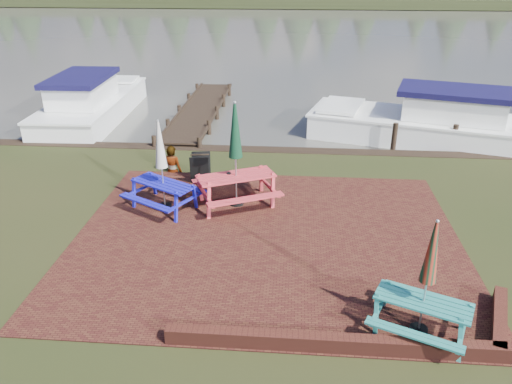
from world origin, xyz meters
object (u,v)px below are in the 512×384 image
at_px(picnic_table_red, 236,171).
at_px(boat_jetty, 91,105).
at_px(picnic_table_teal, 424,296).
at_px(boat_near, 428,124).
at_px(chalkboard, 200,168).
at_px(picnic_table_blue, 163,179).
at_px(jetty, 199,110).
at_px(person, 171,146).

bearing_deg(picnic_table_red, boat_jetty, 106.67).
distance_m(picnic_table_teal, boat_near, 11.27).
distance_m(chalkboard, boat_near, 8.99).
relative_size(picnic_table_blue, boat_near, 0.28).
bearing_deg(picnic_table_red, boat_near, 19.34).
bearing_deg(jetty, picnic_table_red, -73.15).
bearing_deg(chalkboard, picnic_table_teal, -59.35).
bearing_deg(picnic_table_red, picnic_table_teal, -76.49).
xyz_separation_m(boat_jetty, person, (4.76, -5.77, 0.37)).
relative_size(chalkboard, boat_jetty, 0.11).
xyz_separation_m(picnic_table_blue, chalkboard, (0.64, 1.74, -0.38)).
bearing_deg(jetty, picnic_table_teal, -64.41).
bearing_deg(picnic_table_blue, person, 128.43).
height_order(picnic_table_blue, boat_jetty, picnic_table_blue).
bearing_deg(boat_near, picnic_table_red, 150.11).
bearing_deg(chalkboard, jetty, 92.35).
bearing_deg(boat_near, picnic_table_teal, -177.50).
bearing_deg(chalkboard, picnic_table_red, -57.19).
height_order(picnic_table_red, chalkboard, picnic_table_red).
bearing_deg(person, picnic_table_blue, 107.65).
bearing_deg(person, boat_near, -145.46).
xyz_separation_m(picnic_table_red, picnic_table_blue, (-1.85, -0.36, -0.14)).
bearing_deg(picnic_table_blue, boat_jetty, 151.68).
relative_size(picnic_table_teal, boat_near, 0.26).
xyz_separation_m(boat_near, person, (-8.59, -4.13, 0.37)).
height_order(jetty, boat_near, boat_near).
bearing_deg(jetty, picnic_table_blue, -85.28).
bearing_deg(picnic_table_teal, boat_near, 100.15).
distance_m(picnic_table_red, chalkboard, 1.91).
bearing_deg(boat_jetty, jetty, 7.12).
relative_size(picnic_table_red, picnic_table_blue, 1.17).
relative_size(picnic_table_blue, boat_jetty, 0.31).
xyz_separation_m(chalkboard, person, (-1.02, 0.71, 0.38)).
distance_m(boat_jetty, boat_near, 13.46).
xyz_separation_m(chalkboard, boat_near, (7.57, 4.84, 0.01)).
distance_m(picnic_table_red, person, 3.06).
bearing_deg(boat_near, chalkboard, 138.35).
height_order(picnic_table_blue, boat_near, picnic_table_blue).
bearing_deg(boat_jetty, picnic_table_red, -50.13).
height_order(picnic_table_teal, picnic_table_blue, picnic_table_blue).
xyz_separation_m(picnic_table_teal, person, (-6.01, 6.84, 0.06)).
distance_m(picnic_table_blue, boat_near, 10.53).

